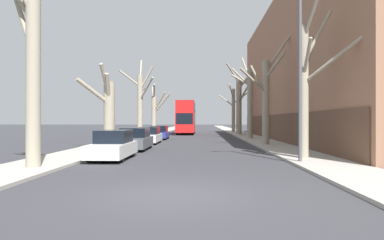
# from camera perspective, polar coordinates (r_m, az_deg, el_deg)

# --- Properties ---
(ground_plane) EXTENTS (300.00, 300.00, 0.00)m
(ground_plane) POSITION_cam_1_polar(r_m,az_deg,el_deg) (9.22, -3.45, -12.32)
(ground_plane) COLOR #333338
(sidewalk_left) EXTENTS (2.86, 120.00, 0.12)m
(sidewalk_left) POSITION_cam_1_polar(r_m,az_deg,el_deg) (59.42, -5.08, -1.89)
(sidewalk_left) COLOR #A39E93
(sidewalk_left) RESTS_ON ground
(sidewalk_right) EXTENTS (2.86, 120.00, 0.12)m
(sidewalk_right) POSITION_cam_1_polar(r_m,az_deg,el_deg) (59.25, 6.94, -1.90)
(sidewalk_right) COLOR #A39E93
(sidewalk_right) RESTS_ON ground
(building_facade_right) EXTENTS (10.08, 38.35, 13.53)m
(building_facade_right) POSITION_cam_1_polar(r_m,az_deg,el_deg) (35.20, 21.51, 7.77)
(building_facade_right) COLOR #93664C
(building_facade_right) RESTS_ON ground
(street_tree_left_0) EXTENTS (2.18, 2.43, 9.19)m
(street_tree_left_0) POSITION_cam_1_polar(r_m,az_deg,el_deg) (15.15, -25.24, 8.68)
(street_tree_left_0) COLOR gray
(street_tree_left_0) RESTS_ON ground
(street_tree_left_1) EXTENTS (2.29, 2.21, 5.88)m
(street_tree_left_1) POSITION_cam_1_polar(r_m,az_deg,el_deg) (25.18, -13.80, 1.60)
(street_tree_left_1) COLOR gray
(street_tree_left_1) RESTS_ON ground
(street_tree_left_2) EXTENTS (3.85, 4.10, 8.80)m
(street_tree_left_2) POSITION_cam_1_polar(r_m,az_deg,el_deg) (36.99, -8.61, 3.05)
(street_tree_left_2) COLOR gray
(street_tree_left_2) RESTS_ON ground
(street_tree_left_3) EXTENTS (3.21, 4.45, 6.93)m
(street_tree_left_3) POSITION_cam_1_polar(r_m,az_deg,el_deg) (47.83, -6.23, 1.44)
(street_tree_left_3) COLOR gray
(street_tree_left_3) RESTS_ON ground
(street_tree_right_0) EXTENTS (2.23, 3.50, 8.95)m
(street_tree_right_0) POSITION_cam_1_polar(r_m,az_deg,el_deg) (17.67, 18.51, 6.04)
(street_tree_right_0) COLOR gray
(street_tree_right_0) RESTS_ON ground
(street_tree_right_1) EXTENTS (4.25, 3.46, 8.71)m
(street_tree_right_1) POSITION_cam_1_polar(r_m,az_deg,el_deg) (26.99, 12.20, 3.83)
(street_tree_right_1) COLOR gray
(street_tree_right_1) RESTS_ON ground
(street_tree_right_2) EXTENTS (2.19, 1.95, 8.68)m
(street_tree_right_2) POSITION_cam_1_polar(r_m,az_deg,el_deg) (35.83, 9.49, 3.34)
(street_tree_right_2) COLOR gray
(street_tree_right_2) RESTS_ON ground
(street_tree_right_3) EXTENTS (4.67, 2.07, 9.48)m
(street_tree_right_3) POSITION_cam_1_polar(r_m,az_deg,el_deg) (45.78, 7.94, 2.93)
(street_tree_right_3) COLOR gray
(street_tree_right_3) RESTS_ON ground
(street_tree_right_4) EXTENTS (5.13, 2.97, 7.80)m
(street_tree_right_4) POSITION_cam_1_polar(r_m,az_deg,el_deg) (54.88, 6.92, 1.96)
(street_tree_right_4) COLOR gray
(street_tree_right_4) RESTS_ON ground
(double_decker_bus) EXTENTS (2.45, 10.15, 4.60)m
(double_decker_bus) POSITION_cam_1_polar(r_m,az_deg,el_deg) (48.99, -0.97, 0.69)
(double_decker_bus) COLOR red
(double_decker_bus) RESTS_ON ground
(parked_car_0) EXTENTS (1.71, 4.28, 1.46)m
(parked_car_0) POSITION_cam_1_polar(r_m,az_deg,el_deg) (17.74, -13.01, -4.18)
(parked_car_0) COLOR silver
(parked_car_0) RESTS_ON ground
(parked_car_1) EXTENTS (1.90, 4.28, 1.45)m
(parked_car_1) POSITION_cam_1_polar(r_m,az_deg,el_deg) (23.08, -9.54, -3.22)
(parked_car_1) COLOR #4C5156
(parked_car_1) RESTS_ON ground
(parked_car_2) EXTENTS (1.74, 4.43, 1.40)m
(parked_car_2) POSITION_cam_1_polar(r_m,az_deg,el_deg) (29.23, -7.15, -2.60)
(parked_car_2) COLOR silver
(parked_car_2) RESTS_ON ground
(parked_car_3) EXTENTS (1.84, 4.29, 1.39)m
(parked_car_3) POSITION_cam_1_polar(r_m,az_deg,el_deg) (35.72, -5.53, -2.15)
(parked_car_3) COLOR navy
(parked_car_3) RESTS_ON ground
(lamp_post) EXTENTS (1.40, 0.20, 7.67)m
(lamp_post) POSITION_cam_1_polar(r_m,az_deg,el_deg) (16.23, 17.22, 8.22)
(lamp_post) COLOR #4C4F54
(lamp_post) RESTS_ON ground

